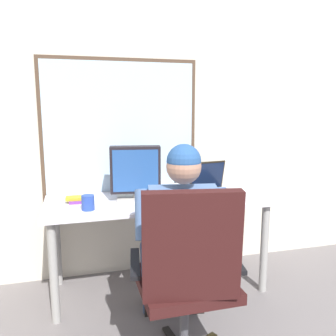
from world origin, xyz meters
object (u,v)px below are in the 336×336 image
at_px(person_seated, 180,239).
at_px(laptop, 212,185).
at_px(wine_glass, 177,190).
at_px(desk_speaker, 180,183).
at_px(office_chair, 188,270).
at_px(desk, 158,212).
at_px(book_stack, 79,199).
at_px(crt_monitor, 135,172).
at_px(coffee_mug, 88,203).

distance_m(person_seated, laptop, 0.88).
xyz_separation_m(wine_glass, desk_speaker, (0.11, 0.29, -0.02)).
relative_size(office_chair, laptop, 2.99).
bearing_deg(desk, person_seated, -92.14).
height_order(laptop, book_stack, laptop).
distance_m(office_chair, wine_glass, 0.81).
bearing_deg(desk, crt_monitor, 173.39).
bearing_deg(office_chair, laptop, 61.53).
relative_size(person_seated, desk_speaker, 7.35).
distance_m(desk, person_seated, 0.65).
distance_m(person_seated, coffee_mug, 0.72).
distance_m(office_chair, crt_monitor, 1.01).
xyz_separation_m(office_chair, desk_speaker, (0.28, 1.05, 0.22)).
xyz_separation_m(office_chair, coffee_mug, (-0.47, 0.76, 0.19)).
bearing_deg(wine_glass, coffee_mug, 179.10).
height_order(laptop, coffee_mug, laptop).
xyz_separation_m(book_stack, coffee_mug, (0.06, -0.22, 0.03)).
xyz_separation_m(desk, wine_glass, (0.10, -0.17, 0.20)).
bearing_deg(desk_speaker, book_stack, -175.52).
bearing_deg(office_chair, person_seated, 81.63).
relative_size(laptop, coffee_mug, 3.39).
relative_size(person_seated, crt_monitor, 3.02).
bearing_deg(laptop, wine_glass, -147.87).
bearing_deg(coffee_mug, person_seated, -43.96).
height_order(wine_glass, book_stack, wine_glass).
distance_m(laptop, book_stack, 1.06).
bearing_deg(crt_monitor, desk_speaker, 15.60).
height_order(person_seated, laptop, person_seated).
xyz_separation_m(crt_monitor, book_stack, (-0.42, 0.04, -0.20)).
bearing_deg(coffee_mug, wine_glass, -0.90).
bearing_deg(coffee_mug, laptop, 12.41).
xyz_separation_m(office_chair, crt_monitor, (-0.11, 0.94, 0.36)).
height_order(person_seated, book_stack, person_seated).
bearing_deg(book_stack, office_chair, -61.71).
relative_size(person_seated, book_stack, 6.44).
height_order(laptop, desk_speaker, laptop).
relative_size(office_chair, desk_speaker, 6.22).
bearing_deg(office_chair, book_stack, 118.29).
distance_m(office_chair, coffee_mug, 0.92).
bearing_deg(wine_glass, desk_speaker, 69.58).
xyz_separation_m(laptop, coffee_mug, (-1.00, -0.22, -0.01)).
xyz_separation_m(laptop, wine_glass, (-0.37, -0.23, 0.03)).
bearing_deg(desk_speaker, office_chair, -104.73).
bearing_deg(book_stack, laptop, -0.00).
bearing_deg(desk, desk_speaker, 30.98).
height_order(desk, person_seated, person_seated).
relative_size(desk, desk_speaker, 10.02).
distance_m(book_stack, coffee_mug, 0.23).
bearing_deg(desk_speaker, desk, -149.02).
height_order(person_seated, crt_monitor, person_seated).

